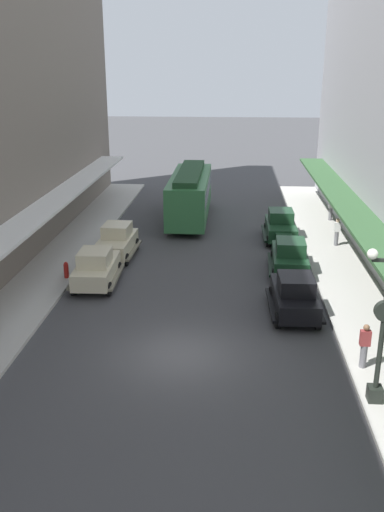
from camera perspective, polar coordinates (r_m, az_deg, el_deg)
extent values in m
plane|color=#424244|center=(20.89, -1.21, -10.08)|extent=(200.00, 200.00, 0.00)
cube|color=black|center=(24.12, 10.49, -4.30)|extent=(1.81, 3.95, 0.80)
cube|color=black|center=(23.61, 10.67, -2.87)|extent=(1.49, 1.74, 0.70)
cube|color=#8C9EA8|center=(23.61, 10.67, -2.87)|extent=(1.41, 1.70, 0.42)
cube|color=black|center=(26.05, 9.89, -2.34)|extent=(0.94, 0.39, 0.52)
cube|color=black|center=(24.13, 8.20, -4.98)|extent=(0.34, 3.52, 0.12)
cube|color=black|center=(24.40, 12.66, -4.99)|extent=(0.34, 3.52, 0.12)
cylinder|color=black|center=(25.42, 8.23, -3.90)|extent=(0.24, 0.69, 0.68)
cylinder|color=black|center=(25.64, 11.83, -3.92)|extent=(0.24, 0.69, 0.68)
cylinder|color=black|center=(22.95, 8.86, -6.55)|extent=(0.24, 0.69, 0.68)
cylinder|color=black|center=(23.19, 12.85, -6.54)|extent=(0.24, 0.69, 0.68)
cube|color=#193D23|center=(34.21, 9.12, 2.81)|extent=(1.71, 3.90, 0.80)
cube|color=#193D23|center=(34.25, 9.15, 4.13)|extent=(1.44, 1.70, 0.70)
cube|color=#8C9EA8|center=(34.25, 9.15, 4.13)|extent=(1.37, 1.67, 0.42)
cube|color=#193D23|center=(32.16, 9.43, 1.84)|extent=(0.94, 0.36, 0.52)
cube|color=black|center=(34.40, 10.67, 2.25)|extent=(0.25, 3.51, 0.12)
cube|color=black|center=(34.22, 7.51, 2.34)|extent=(0.25, 3.51, 0.12)
cylinder|color=black|center=(33.11, 10.66, 1.45)|extent=(0.22, 0.68, 0.68)
cylinder|color=black|center=(32.96, 7.88, 1.52)|extent=(0.22, 0.68, 0.68)
cylinder|color=black|center=(35.71, 10.20, 2.77)|extent=(0.22, 0.68, 0.68)
cylinder|color=black|center=(35.56, 7.61, 2.84)|extent=(0.22, 0.68, 0.68)
cube|color=#193D23|center=(28.84, 10.02, -0.33)|extent=(1.84, 3.96, 0.80)
cube|color=#193D23|center=(28.37, 10.14, 0.93)|extent=(1.50, 1.75, 0.70)
cube|color=#8C9EA8|center=(28.37, 10.14, 0.93)|extent=(1.43, 1.72, 0.42)
cube|color=#193D23|center=(30.84, 9.80, 1.06)|extent=(0.95, 0.39, 0.52)
cube|color=black|center=(28.90, 8.11, -0.86)|extent=(0.37, 3.52, 0.12)
cube|color=black|center=(29.03, 11.85, -0.99)|extent=(0.37, 3.52, 0.12)
cylinder|color=black|center=(30.22, 8.31, -0.14)|extent=(0.25, 0.69, 0.68)
cylinder|color=black|center=(30.33, 11.35, -0.24)|extent=(0.25, 0.69, 0.68)
cylinder|color=black|center=(27.65, 8.46, -1.99)|extent=(0.25, 0.69, 0.68)
cylinder|color=black|center=(27.77, 11.79, -2.10)|extent=(0.25, 0.69, 0.68)
cube|color=beige|center=(31.07, -7.78, 1.20)|extent=(1.82, 3.95, 0.80)
cube|color=beige|center=(31.08, -7.74, 2.66)|extent=(1.49, 1.75, 0.70)
cube|color=#8C9EA8|center=(31.08, -7.74, 2.66)|extent=(1.42, 1.71, 0.42)
cube|color=beige|center=(29.09, -8.75, 0.02)|extent=(0.95, 0.39, 0.52)
cube|color=#6D6856|center=(30.96, -6.05, 0.59)|extent=(0.35, 3.52, 0.12)
cube|color=#6D6856|center=(31.40, -9.44, 0.70)|extent=(0.35, 3.52, 0.12)
cylinder|color=black|center=(29.75, -6.84, -0.38)|extent=(0.24, 0.69, 0.68)
cylinder|color=black|center=(30.14, -9.84, -0.27)|extent=(0.24, 0.69, 0.68)
cylinder|color=black|center=(32.28, -5.80, 1.23)|extent=(0.24, 0.69, 0.68)
cylinder|color=black|center=(32.64, -8.58, 1.31)|extent=(0.24, 0.69, 0.68)
cube|color=beige|center=(27.26, -9.79, -1.47)|extent=(1.81, 3.95, 0.80)
cube|color=beige|center=(26.78, -9.99, -0.15)|extent=(1.49, 1.74, 0.70)
cube|color=#8C9EA8|center=(26.78, -9.99, -0.15)|extent=(1.41, 1.70, 0.42)
cube|color=beige|center=(29.21, -8.95, 0.08)|extent=(0.94, 0.39, 0.52)
cube|color=#6D6856|center=(27.59, -11.69, -2.05)|extent=(0.34, 3.52, 0.12)
cube|color=#6D6856|center=(27.19, -7.80, -2.14)|extent=(0.34, 3.52, 0.12)
cylinder|color=black|center=(28.82, -10.76, -1.23)|extent=(0.24, 0.69, 0.68)
cylinder|color=black|center=(28.50, -7.60, -1.29)|extent=(0.24, 0.69, 0.68)
cylinder|color=black|center=(26.36, -12.07, -3.29)|extent=(0.24, 0.69, 0.68)
cylinder|color=black|center=(26.00, -8.61, -3.38)|extent=(0.24, 0.69, 0.68)
cube|color=#33723F|center=(38.12, -0.21, 6.30)|extent=(2.50, 9.60, 2.70)
cube|color=#1C3F23|center=(37.81, -0.21, 8.56)|extent=(1.50, 8.64, 0.36)
cube|color=#8C9EA8|center=(38.02, -0.21, 6.99)|extent=(2.53, 8.83, 0.95)
cube|color=black|center=(41.28, 0.09, 5.08)|extent=(2.00, 1.20, 0.40)
cube|color=black|center=(35.73, -0.55, 2.85)|extent=(2.00, 1.20, 0.40)
cube|color=black|center=(18.81, 18.31, -13.31)|extent=(0.44, 0.44, 0.50)
cylinder|color=black|center=(17.71, 19.09, -6.84)|extent=(0.16, 0.16, 4.20)
sphere|color=white|center=(16.74, 18.11, 0.20)|extent=(0.32, 0.32, 0.32)
cylinder|color=silver|center=(17.59, 19.19, -5.23)|extent=(0.56, 0.02, 0.56)
cylinder|color=#B21E19|center=(28.19, -12.83, -1.50)|extent=(0.24, 0.24, 0.70)
sphere|color=#B21E19|center=(28.07, -12.88, -0.79)|extent=(0.20, 0.20, 0.20)
cylinder|color=slate|center=(38.94, 14.08, 4.21)|extent=(0.24, 0.24, 0.85)
cube|color=white|center=(38.77, 14.16, 5.22)|extent=(0.36, 0.22, 0.56)
sphere|color=#9E7051|center=(38.68, 14.21, 5.79)|extent=(0.22, 0.22, 0.22)
cylinder|color=black|center=(38.65, 14.22, 5.97)|extent=(0.28, 0.28, 0.04)
cylinder|color=slate|center=(20.48, 17.24, -9.82)|extent=(0.24, 0.24, 0.85)
cube|color=maroon|center=(20.16, 17.43, -8.06)|extent=(0.36, 0.22, 0.56)
sphere|color=brown|center=(19.99, 17.55, -7.04)|extent=(0.22, 0.22, 0.22)
cylinder|color=slate|center=(33.48, 14.65, 1.77)|extent=(0.24, 0.24, 0.85)
cube|color=white|center=(33.29, 14.75, 2.93)|extent=(0.36, 0.22, 0.56)
sphere|color=beige|center=(33.18, 14.80, 3.59)|extent=(0.22, 0.22, 0.22)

